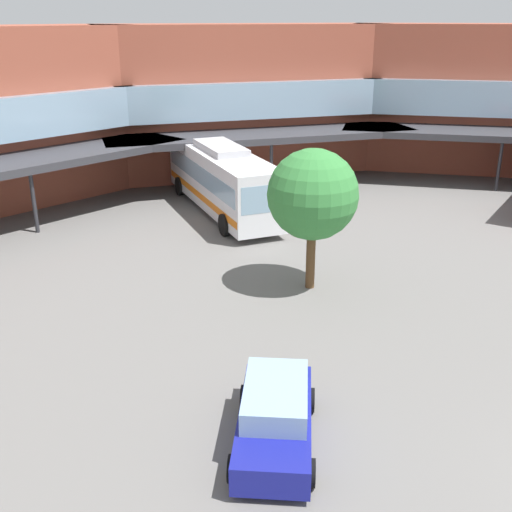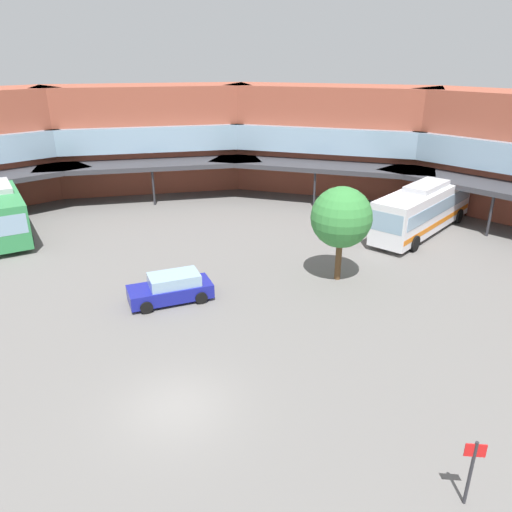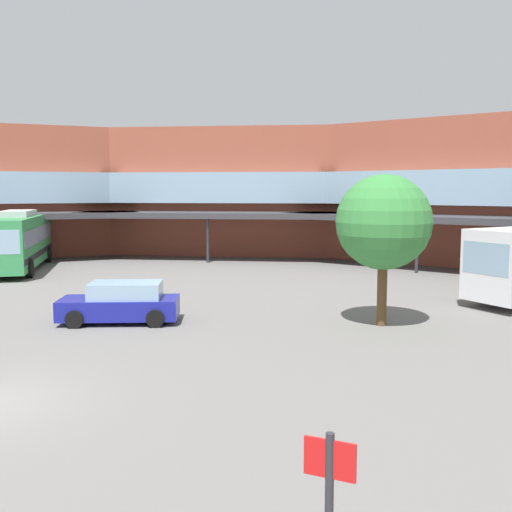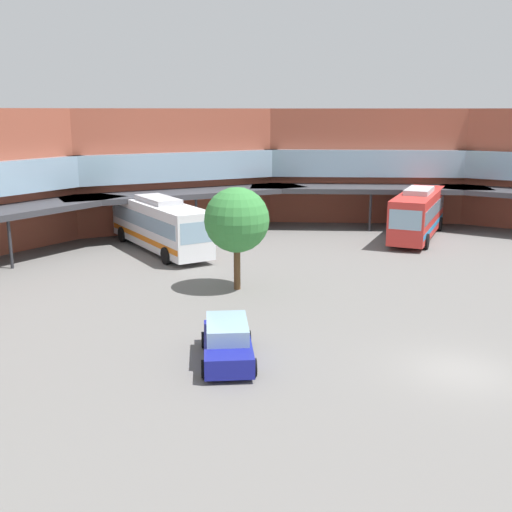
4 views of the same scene
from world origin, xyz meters
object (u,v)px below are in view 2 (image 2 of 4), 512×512
object	(u,v)px
bus_0	(424,208)
parked_car	(171,288)
stop_sign_post	(472,466)
plaza_tree	(341,218)
bus_2	(2,209)

from	to	relation	value
bus_0	parked_car	xyz separation A→B (m)	(-12.86, -15.41, -1.14)
stop_sign_post	plaza_tree	bearing A→B (deg)	112.20
plaza_tree	stop_sign_post	xyz separation A→B (m)	(5.93, -14.53, -2.37)
bus_0	stop_sign_post	size ratio (longest dim) A/B	5.05
plaza_tree	parked_car	bearing A→B (deg)	-146.45
bus_0	parked_car	bearing A→B (deg)	-15.74
plaza_tree	stop_sign_post	world-z (taller)	plaza_tree
stop_sign_post	parked_car	bearing A→B (deg)	146.90
bus_0	plaza_tree	size ratio (longest dim) A/B	2.11
parked_car	plaza_tree	distance (m)	10.20
plaza_tree	stop_sign_post	bearing A→B (deg)	-67.80
bus_2	parked_car	bearing A→B (deg)	21.72
bus_2	stop_sign_post	world-z (taller)	bus_2
bus_0	plaza_tree	xyz separation A→B (m)	(-4.75, -10.03, 1.92)
bus_2	plaza_tree	world-z (taller)	plaza_tree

